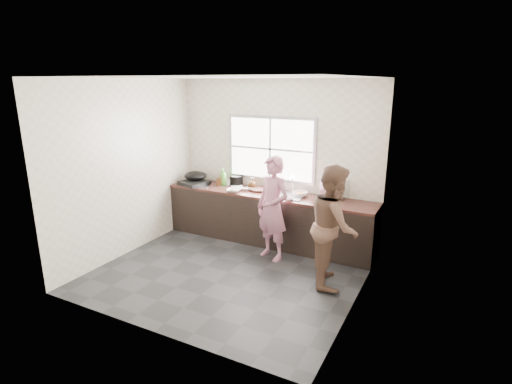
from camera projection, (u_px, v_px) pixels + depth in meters
The scene contains 30 objects.
floor at pixel (229, 272), 5.74m from camera, with size 3.60×3.20×0.01m, color #262629.
ceiling at pixel (225, 77), 5.02m from camera, with size 3.60×3.20×0.01m, color silver.
wall_back at pixel (277, 161), 6.76m from camera, with size 3.60×0.01×2.70m, color beige.
wall_left at pixel (128, 168), 6.18m from camera, with size 0.01×3.20×2.70m, color beige.
wall_right at pixel (362, 199), 4.59m from camera, with size 0.01×3.20×2.70m, color silver.
wall_front at pixel (145, 215), 4.01m from camera, with size 3.60×0.01×2.70m, color silver.
cabinet at pixel (268, 219), 6.74m from camera, with size 3.60×0.62×0.82m, color black.
countertop at pixel (268, 194), 6.62m from camera, with size 3.60×0.64×0.04m, color #3A1D18.
sink at pixel (288, 195), 6.46m from camera, with size 0.55×0.45×0.02m, color silver.
faucet at pixel (293, 184), 6.59m from camera, with size 0.02×0.02×0.30m, color silver.
window_frame at pixel (271, 149), 6.73m from camera, with size 1.60×0.05×1.10m, color #9EA0A5.
window_glazing at pixel (270, 149), 6.71m from camera, with size 1.50×0.01×1.00m, color white.
woman at pixel (273, 212), 6.02m from camera, with size 0.55×0.36×1.50m, color #B96F8A.
person_side at pixel (334, 226), 5.25m from camera, with size 0.79×0.62×1.63m, color brown.
cutting_board at pixel (259, 189), 6.79m from camera, with size 0.37×0.37×0.04m, color black.
cleaver at pixel (244, 188), 6.77m from camera, with size 0.19×0.09×0.01m, color #B5B9BD.
bowl_mince at pixel (234, 191), 6.67m from camera, with size 0.22×0.22×0.06m, color silver.
bowl_crabs at pixel (300, 195), 6.42m from camera, with size 0.20×0.20×0.06m, color silver.
bowl_held at pixel (289, 198), 6.23m from camera, with size 0.17×0.17×0.05m, color white.
black_pot at pixel (236, 180), 7.12m from camera, with size 0.23×0.23×0.17m, color black.
plate_food at pixel (237, 186), 7.02m from camera, with size 0.20×0.20×0.02m, color silver.
bottle_green at pixel (223, 177), 7.09m from camera, with size 0.12×0.12×0.30m, color green.
bottle_brown_tall at pixel (219, 181), 7.06m from camera, with size 0.08×0.08×0.18m, color #452911.
bottle_brown_short at pixel (252, 183), 6.90m from camera, with size 0.13×0.13×0.17m, color #422510.
glass_jar at pixel (228, 183), 7.09m from camera, with size 0.07×0.07×0.10m, color silver.
burner at pixel (194, 183), 7.15m from camera, with size 0.44×0.44×0.07m, color black.
wok at pixel (196, 176), 7.24m from camera, with size 0.41×0.41×0.15m, color black.
dish_rack at pixel (335, 189), 6.31m from camera, with size 0.40×0.28×0.30m, color silver.
pot_lid_left at pixel (203, 187), 7.01m from camera, with size 0.22×0.22×0.01m, color #B4B8BB.
pot_lid_right at pixel (224, 185), 7.12m from camera, with size 0.24×0.24×0.01m, color #B6B8BD.
Camera 1 is at (2.73, -4.47, 2.65)m, focal length 28.00 mm.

